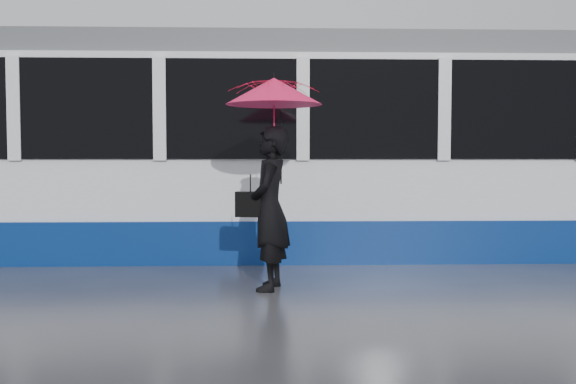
{
  "coord_description": "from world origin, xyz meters",
  "views": [
    {
      "loc": [
        0.54,
        -7.75,
        1.51
      ],
      "look_at": [
        0.81,
        0.04,
        1.1
      ],
      "focal_mm": 40.0,
      "sensor_mm": 36.0,
      "label": 1
    }
  ],
  "objects": [
    {
      "name": "tram",
      "position": [
        1.57,
        2.5,
        1.64
      ],
      "size": [
        26.0,
        2.56,
        3.35
      ],
      "color": "white",
      "rests_on": "ground"
    },
    {
      "name": "umbrella",
      "position": [
        0.64,
        -0.42,
        2.06
      ],
      "size": [
        1.26,
        1.26,
        1.27
      ],
      "rotation": [
        0.0,
        0.0,
        -0.15
      ],
      "color": "#FF1565",
      "rests_on": "ground"
    },
    {
      "name": "ground",
      "position": [
        0.0,
        0.0,
        0.0
      ],
      "size": [
        90.0,
        90.0,
        0.0
      ],
      "primitive_type": "plane",
      "color": "#2D2D32",
      "rests_on": "ground"
    },
    {
      "name": "handbag",
      "position": [
        0.37,
        -0.4,
        0.98
      ],
      "size": [
        0.35,
        0.2,
        0.47
      ],
      "rotation": [
        0.0,
        0.0,
        -0.15
      ],
      "color": "black",
      "rests_on": "ground"
    },
    {
      "name": "rails",
      "position": [
        0.0,
        2.5,
        0.01
      ],
      "size": [
        34.0,
        1.51,
        0.02
      ],
      "color": "#3F3D38",
      "rests_on": "ground"
    },
    {
      "name": "woman",
      "position": [
        0.59,
        -0.42,
        0.94
      ],
      "size": [
        0.55,
        0.75,
        1.88
      ],
      "primitive_type": "imported",
      "rotation": [
        0.0,
        0.0,
        -1.73
      ],
      "color": "black",
      "rests_on": "ground"
    }
  ]
}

